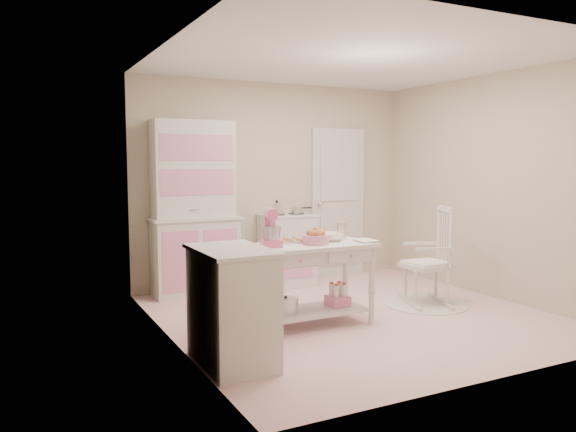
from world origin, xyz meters
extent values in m
plane|color=pink|center=(0.00, 0.00, 0.00)|extent=(3.80, 3.80, 0.00)
cube|color=white|center=(0.00, 0.00, 2.60)|extent=(3.80, 3.80, 0.04)
cube|color=#C2B19D|center=(0.00, 1.90, 1.30)|extent=(3.80, 0.04, 2.60)
cube|color=#C2B19D|center=(0.00, -1.90, 1.30)|extent=(3.80, 0.04, 2.60)
cube|color=#C2B19D|center=(-1.90, 0.00, 1.30)|extent=(0.04, 3.80, 2.60)
cube|color=#C2B19D|center=(1.90, 0.00, 1.30)|extent=(0.04, 3.80, 2.60)
cube|color=silver|center=(0.95, 1.87, 1.02)|extent=(0.82, 0.05, 2.04)
cube|color=silver|center=(-1.18, 1.66, 1.04)|extent=(1.06, 0.50, 2.08)
cube|color=silver|center=(0.02, 1.61, 0.46)|extent=(0.62, 0.57, 0.92)
cube|color=silver|center=(-1.63, -0.73, 0.46)|extent=(0.54, 0.84, 0.92)
cylinder|color=white|center=(0.95, 0.01, 0.01)|extent=(0.92, 0.92, 0.01)
cube|color=silver|center=(0.95, 0.01, 0.55)|extent=(0.70, 0.84, 1.10)
cube|color=silver|center=(-0.56, -0.09, 0.40)|extent=(1.20, 0.60, 0.80)
cube|color=pink|center=(-0.98, -0.07, 0.97)|extent=(0.27, 0.33, 0.34)
cube|color=silver|center=(-0.71, 0.09, 0.81)|extent=(0.34, 0.24, 0.02)
cylinder|color=pink|center=(-0.54, -0.14, 0.85)|extent=(0.25, 0.25, 0.09)
imported|color=white|center=(-0.30, -0.01, 0.84)|extent=(0.26, 0.26, 0.08)
cylinder|color=silver|center=(-0.12, 0.07, 0.89)|extent=(0.10, 0.10, 0.17)
imported|color=white|center=(-0.11, -0.21, 0.81)|extent=(0.19, 0.25, 0.02)
camera|label=1|loc=(-3.17, -4.76, 1.59)|focal=35.00mm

